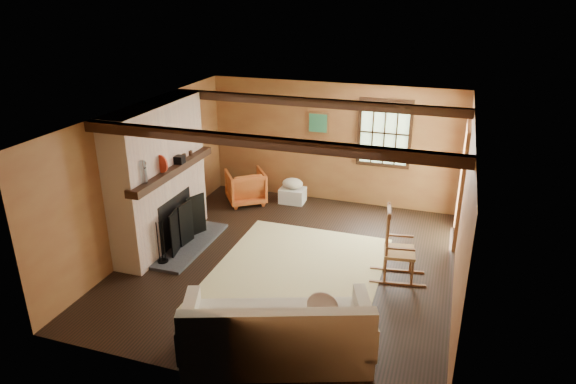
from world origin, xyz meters
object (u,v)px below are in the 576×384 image
at_px(rocking_chair, 397,249).
at_px(armchair, 246,187).
at_px(laundry_basket, 293,195).
at_px(fireplace, 160,182).
at_px(sofa, 278,335).

distance_m(rocking_chair, armchair, 3.81).
relative_size(rocking_chair, laundry_basket, 2.28).
xyz_separation_m(fireplace, sofa, (2.80, -2.17, -0.79)).
height_order(fireplace, armchair, fireplace).
height_order(fireplace, laundry_basket, fireplace).
relative_size(laundry_basket, armchair, 0.67).
bearing_deg(rocking_chair, laundry_basket, 37.36).
xyz_separation_m(sofa, laundry_basket, (-1.29, 4.54, -0.17)).
height_order(sofa, laundry_basket, sofa).
relative_size(rocking_chair, sofa, 0.48).
height_order(rocking_chair, laundry_basket, rocking_chair).
distance_m(sofa, armchair, 4.76).
bearing_deg(fireplace, armchair, 73.16).
bearing_deg(fireplace, rocking_chair, 1.23).
distance_m(laundry_basket, armchair, 0.96).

